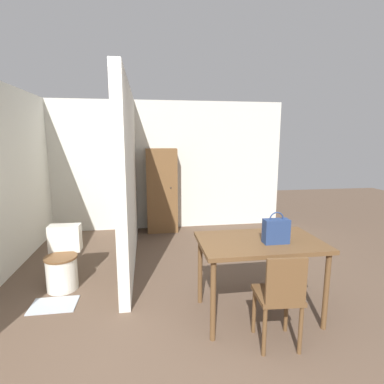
# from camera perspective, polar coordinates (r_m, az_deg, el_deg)

# --- Properties ---
(wall_back) EXTENTS (5.02, 0.12, 2.50)m
(wall_back) POSITION_cam_1_polar(r_m,az_deg,el_deg) (5.98, -6.65, 4.97)
(wall_back) COLOR silver
(wall_back) RESTS_ON ground_plane
(partition_wall) EXTENTS (0.12, 2.99, 2.50)m
(partition_wall) POSITION_cam_1_polar(r_m,az_deg,el_deg) (4.44, -12.00, 3.06)
(partition_wall) COLOR silver
(partition_wall) RESTS_ON ground_plane
(dining_table) EXTENTS (1.19, 0.76, 0.79)m
(dining_table) POSITION_cam_1_polar(r_m,az_deg,el_deg) (3.07, 12.75, -10.52)
(dining_table) COLOR brown
(dining_table) RESTS_ON ground_plane
(wooden_chair) EXTENTS (0.39, 0.39, 0.86)m
(wooden_chair) POSITION_cam_1_polar(r_m,az_deg,el_deg) (2.76, 16.42, -18.44)
(wooden_chair) COLOR brown
(wooden_chair) RESTS_ON ground_plane
(toilet) EXTENTS (0.38, 0.53, 0.72)m
(toilet) POSITION_cam_1_polar(r_m,az_deg,el_deg) (4.03, -23.38, -12.10)
(toilet) COLOR silver
(toilet) RESTS_ON ground_plane
(handbag) EXTENTS (0.24, 0.11, 0.31)m
(handbag) POSITION_cam_1_polar(r_m,az_deg,el_deg) (2.97, 15.71, -7.12)
(handbag) COLOR navy
(handbag) RESTS_ON dining_table
(wooden_cabinet) EXTENTS (0.58, 0.40, 1.60)m
(wooden_cabinet) POSITION_cam_1_polar(r_m,az_deg,el_deg) (5.77, -5.78, 0.30)
(wooden_cabinet) COLOR brown
(wooden_cabinet) RESTS_ON ground_plane
(bath_mat) EXTENTS (0.48, 0.33, 0.01)m
(bath_mat) POSITION_cam_1_polar(r_m,az_deg,el_deg) (3.76, -24.83, -18.95)
(bath_mat) COLOR #B2BCC6
(bath_mat) RESTS_ON ground_plane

